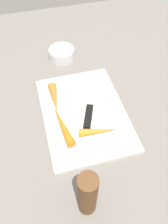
{
  "coord_description": "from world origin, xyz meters",
  "views": [
    {
      "loc": [
        -0.43,
        0.12,
        0.59
      ],
      "look_at": [
        0.0,
        0.0,
        0.01
      ],
      "focal_mm": 36.2,
      "sensor_mm": 36.0,
      "label": 1
    }
  ],
  "objects": [
    {
      "name": "carrot_medium",
      "position": [
        -0.09,
        -0.02,
        0.02
      ],
      "size": [
        0.04,
        0.12,
        0.02
      ],
      "primitive_type": "cone",
      "rotation": [
        0.0,
        1.57,
        4.57
      ],
      "color": "orange",
      "rests_on": "cutting_board"
    },
    {
      "name": "carrot_shortest",
      "position": [
        0.07,
        0.08,
        0.03
      ],
      "size": [
        0.11,
        0.04,
        0.03
      ],
      "primitive_type": "cone",
      "rotation": [
        0.0,
        1.57,
        3.1
      ],
      "color": "orange",
      "rests_on": "cutting_board"
    },
    {
      "name": "ground_plane",
      "position": [
        0.0,
        0.0,
        0.0
      ],
      "size": [
        1.4,
        1.4,
        0.0
      ],
      "primitive_type": "plane",
      "color": "slate"
    },
    {
      "name": "knife",
      "position": [
        -0.01,
        -0.01,
        0.02
      ],
      "size": [
        0.19,
        0.1,
        0.01
      ],
      "rotation": [
        0.0,
        0.0,
        5.89
      ],
      "color": "#B7B7BC",
      "rests_on": "cutting_board"
    },
    {
      "name": "cutting_board",
      "position": [
        0.0,
        0.0,
        0.01
      ],
      "size": [
        0.36,
        0.26,
        0.01
      ],
      "primitive_type": "cube",
      "color": "silver",
      "rests_on": "ground_plane"
    },
    {
      "name": "carrot_longest",
      "position": [
        -0.04,
        0.08,
        0.03
      ],
      "size": [
        0.15,
        0.05,
        0.03
      ],
      "primitive_type": "cone",
      "rotation": [
        0.0,
        1.57,
        0.16
      ],
      "color": "orange",
      "rests_on": "cutting_board"
    },
    {
      "name": "pepper_grinder",
      "position": [
        -0.28,
        0.07,
        0.08
      ],
      "size": [
        0.04,
        0.04,
        0.17
      ],
      "primitive_type": "cylinder",
      "color": "brown",
      "rests_on": "ground_plane"
    },
    {
      "name": "small_bowl",
      "position": [
        0.3,
        0.01,
        0.02
      ],
      "size": [
        0.1,
        0.1,
        0.04
      ],
      "primitive_type": "cylinder",
      "color": "silver",
      "rests_on": "ground_plane"
    }
  ]
}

